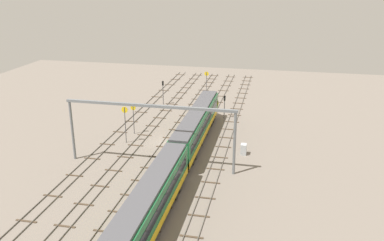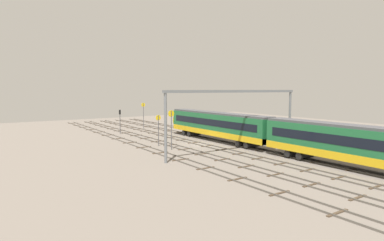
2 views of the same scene
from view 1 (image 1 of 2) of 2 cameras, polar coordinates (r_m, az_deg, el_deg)
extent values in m
plane|color=slate|center=(63.12, -3.52, -3.10)|extent=(111.46, 111.46, 0.00)
cube|color=#59544C|center=(61.38, 5.07, -3.74)|extent=(95.46, 0.07, 0.16)
cube|color=#59544C|center=(61.55, 3.74, -3.64)|extent=(95.46, 0.07, 0.16)
cube|color=#473828|center=(41.67, -0.09, -16.02)|extent=(0.24, 2.40, 0.08)
cube|color=#473828|center=(44.77, 0.96, -13.23)|extent=(0.24, 2.40, 0.08)
cube|color=#473828|center=(47.97, 1.86, -10.81)|extent=(0.24, 2.40, 0.08)
cube|color=#473828|center=(51.25, 2.63, -8.69)|extent=(0.24, 2.40, 0.08)
cube|color=#473828|center=(54.61, 3.30, -6.83)|extent=(0.24, 2.40, 0.08)
cube|color=#473828|center=(58.02, 3.89, -5.19)|extent=(0.24, 2.40, 0.08)
cube|color=#473828|center=(61.48, 4.41, -3.72)|extent=(0.24, 2.40, 0.08)
cube|color=#473828|center=(64.98, 4.87, -2.42)|extent=(0.24, 2.40, 0.08)
cube|color=#473828|center=(68.51, 5.28, -1.25)|extent=(0.24, 2.40, 0.08)
cube|color=#473828|center=(72.07, 5.65, -0.19)|extent=(0.24, 2.40, 0.08)
cube|color=#473828|center=(75.66, 5.99, 0.77)|extent=(0.24, 2.40, 0.08)
cube|color=#473828|center=(79.27, 6.30, 1.64)|extent=(0.24, 2.40, 0.08)
cube|color=#473828|center=(82.90, 6.58, 2.43)|extent=(0.24, 2.40, 0.08)
cube|color=#473828|center=(86.54, 6.84, 3.16)|extent=(0.24, 2.40, 0.08)
cube|color=#473828|center=(90.20, 7.07, 3.83)|extent=(0.24, 2.40, 0.08)
cube|color=#473828|center=(93.87, 7.29, 4.44)|extent=(0.24, 2.40, 0.08)
cube|color=#473828|center=(97.56, 7.49, 5.01)|extent=(0.24, 2.40, 0.08)
cube|color=#473828|center=(101.25, 7.68, 5.54)|extent=(0.24, 2.40, 0.08)
cube|color=#473828|center=(104.95, 7.85, 6.03)|extent=(0.24, 2.40, 0.08)
cube|color=#59544C|center=(62.00, 1.04, -3.42)|extent=(95.46, 0.07, 0.16)
cube|color=#59544C|center=(62.26, -0.26, -3.31)|extent=(95.46, 0.07, 0.16)
cube|color=#473828|center=(42.78, -6.00, -15.08)|extent=(0.24, 2.40, 0.08)
cube|color=#473828|center=(46.41, -4.26, -11.99)|extent=(0.24, 2.40, 0.08)
cube|color=#473828|center=(50.19, -2.80, -9.35)|extent=(0.24, 2.40, 0.08)
cube|color=#473828|center=(54.08, -1.57, -7.08)|extent=(0.24, 2.40, 0.08)
cube|color=#473828|center=(58.07, -0.52, -5.11)|extent=(0.24, 2.40, 0.08)
cube|color=#473828|center=(62.14, 0.39, -3.40)|extent=(0.24, 2.40, 0.08)
cube|color=#473828|center=(66.27, 1.18, -1.90)|extent=(0.24, 2.40, 0.08)
cube|color=#473828|center=(70.45, 1.88, -0.57)|extent=(0.24, 2.40, 0.08)
cube|color=#473828|center=(74.67, 2.50, 0.60)|extent=(0.24, 2.40, 0.08)
cube|color=#473828|center=(78.93, 3.06, 1.65)|extent=(0.24, 2.40, 0.08)
cube|color=#473828|center=(83.22, 3.56, 2.59)|extent=(0.24, 2.40, 0.08)
cube|color=#473828|center=(87.53, 4.01, 3.44)|extent=(0.24, 2.40, 0.08)
cube|color=#473828|center=(91.87, 4.41, 4.21)|extent=(0.24, 2.40, 0.08)
cube|color=#473828|center=(96.23, 4.79, 4.91)|extent=(0.24, 2.40, 0.08)
cube|color=#473828|center=(100.60, 5.13, 5.54)|extent=(0.24, 2.40, 0.08)
cube|color=#473828|center=(104.99, 5.44, 6.13)|extent=(0.24, 2.40, 0.08)
cube|color=#59544C|center=(62.91, -2.89, -3.09)|extent=(95.46, 0.07, 0.16)
cube|color=#59544C|center=(63.27, -4.15, -2.98)|extent=(95.46, 0.07, 0.16)
cube|color=#473828|center=(43.32, -12.21, -14.98)|extent=(0.24, 2.40, 0.08)
cube|color=#473828|center=(46.11, -10.34, -12.52)|extent=(0.24, 2.40, 0.08)
cube|color=#473828|center=(49.02, -8.73, -10.33)|extent=(0.24, 2.40, 0.08)
cube|color=#473828|center=(52.02, -7.31, -8.39)|extent=(0.24, 2.40, 0.08)
cube|color=#473828|center=(55.11, -6.07, -6.66)|extent=(0.24, 2.40, 0.08)
cube|color=#473828|center=(58.26, -4.96, -5.10)|extent=(0.24, 2.40, 0.08)
cube|color=#473828|center=(61.48, -3.98, -3.71)|extent=(0.24, 2.40, 0.08)
cube|color=#473828|center=(64.74, -3.09, -2.46)|extent=(0.24, 2.40, 0.08)
cube|color=#473828|center=(68.04, -2.30, -1.33)|extent=(0.24, 2.40, 0.08)
cube|color=#473828|center=(71.38, -1.57, -0.30)|extent=(0.24, 2.40, 0.08)
cube|color=#473828|center=(74.75, -0.92, 0.64)|extent=(0.24, 2.40, 0.08)
cube|color=#473828|center=(78.14, -0.31, 1.49)|extent=(0.24, 2.40, 0.08)
cube|color=#473828|center=(81.57, 0.24, 2.28)|extent=(0.24, 2.40, 0.08)
cube|color=#473828|center=(85.01, 0.74, 2.99)|extent=(0.24, 2.40, 0.08)
cube|color=#473828|center=(88.47, 1.21, 3.66)|extent=(0.24, 2.40, 0.08)
cube|color=#473828|center=(91.94, 1.65, 4.27)|extent=(0.24, 2.40, 0.08)
cube|color=#473828|center=(95.43, 2.05, 4.84)|extent=(0.24, 2.40, 0.08)
cube|color=#473828|center=(98.94, 2.42, 5.37)|extent=(0.24, 2.40, 0.08)
cube|color=#473828|center=(102.45, 2.77, 5.86)|extent=(0.24, 2.40, 0.08)
cube|color=#473828|center=(105.98, 3.10, 6.32)|extent=(0.24, 2.40, 0.08)
cube|color=#59544C|center=(64.11, -6.69, -2.76)|extent=(95.46, 0.07, 0.16)
cube|color=#59544C|center=(64.56, -7.90, -2.65)|extent=(95.46, 0.07, 0.16)
cube|color=#473828|center=(45.11, -17.47, -13.97)|extent=(0.24, 2.40, 0.08)
cube|color=#473828|center=(48.30, -14.97, -11.31)|extent=(0.24, 2.40, 0.08)
cube|color=#473828|center=(51.66, -12.83, -8.96)|extent=(0.24, 2.40, 0.08)
cube|color=#473828|center=(55.16, -10.98, -6.90)|extent=(0.24, 2.40, 0.08)
cube|color=#473828|center=(58.77, -9.36, -5.08)|extent=(0.24, 2.40, 0.08)
cube|color=#473828|center=(62.47, -7.94, -3.47)|extent=(0.24, 2.40, 0.08)
cube|color=#473828|center=(66.25, -6.69, -2.04)|extent=(0.24, 2.40, 0.08)
cube|color=#473828|center=(70.09, -5.58, -0.77)|extent=(0.24, 2.40, 0.08)
cube|color=#473828|center=(73.99, -4.58, 0.37)|extent=(0.24, 2.40, 0.08)
cube|color=#473828|center=(77.93, -3.68, 1.40)|extent=(0.24, 2.40, 0.08)
cube|color=#473828|center=(81.92, -2.87, 2.33)|extent=(0.24, 2.40, 0.08)
cube|color=#473828|center=(85.94, -2.13, 3.17)|extent=(0.24, 2.40, 0.08)
cube|color=#473828|center=(89.98, -1.46, 3.93)|extent=(0.24, 2.40, 0.08)
cube|color=#473828|center=(94.06, -0.84, 4.63)|extent=(0.24, 2.40, 0.08)
cube|color=#473828|center=(98.16, -0.28, 5.27)|extent=(0.24, 2.40, 0.08)
cube|color=#473828|center=(102.27, 0.24, 5.86)|extent=(0.24, 2.40, 0.08)
cube|color=#473828|center=(106.41, 0.72, 6.40)|extent=(0.24, 2.40, 0.08)
cube|color=#59544C|center=(65.58, -10.34, -2.43)|extent=(95.46, 0.07, 0.16)
cube|color=#59544C|center=(66.12, -11.49, -2.32)|extent=(95.46, 0.07, 0.16)
cube|color=#473828|center=(47.25, -22.24, -12.95)|extent=(0.24, 2.40, 0.08)
cube|color=#473828|center=(51.01, -18.97, -9.99)|extent=(0.24, 2.40, 0.08)
cube|color=#473828|center=(55.03, -16.20, -7.43)|extent=(0.24, 2.40, 0.08)
cube|color=#473828|center=(59.24, -13.84, -5.20)|extent=(0.24, 2.40, 0.08)
cube|color=#473828|center=(63.62, -11.82, -3.28)|extent=(0.24, 2.40, 0.08)
cube|color=#473828|center=(68.13, -10.07, -1.60)|extent=(0.24, 2.40, 0.08)
cube|color=#473828|center=(72.75, -8.54, -0.13)|extent=(0.24, 2.40, 0.08)
cube|color=#473828|center=(77.46, -7.19, 1.17)|extent=(0.24, 2.40, 0.08)
cube|color=#473828|center=(82.24, -6.00, 2.31)|extent=(0.24, 2.40, 0.08)
cube|color=#473828|center=(87.08, -4.94, 3.33)|extent=(0.24, 2.40, 0.08)
cube|color=#473828|center=(91.97, -3.99, 4.24)|extent=(0.24, 2.40, 0.08)
cube|color=#473828|center=(96.90, -3.13, 5.05)|extent=(0.24, 2.40, 0.08)
cube|color=#473828|center=(101.87, -2.36, 5.78)|extent=(0.24, 2.40, 0.08)
cube|color=#473828|center=(106.88, -1.65, 6.45)|extent=(0.24, 2.40, 0.08)
cube|color=#1E6638|center=(62.39, 0.66, -0.52)|extent=(24.00, 2.90, 3.60)
cube|color=gold|center=(62.87, 0.65, -1.68)|extent=(24.00, 2.94, 0.90)
cube|color=#4C4C51|center=(61.75, 0.66, 1.18)|extent=(24.00, 2.50, 0.30)
cube|color=black|center=(61.99, 1.98, -0.24)|extent=(22.00, 0.04, 1.10)
cube|color=black|center=(62.53, -0.65, -0.05)|extent=(22.00, 0.04, 1.10)
cylinder|color=black|center=(55.52, -1.11, -5.68)|extent=(0.90, 2.70, 0.90)
cylinder|color=black|center=(57.11, -0.70, -4.93)|extent=(0.90, 2.70, 0.90)
cylinder|color=black|center=(69.42, 1.76, -0.38)|extent=(0.90, 2.70, 0.90)
cylinder|color=black|center=(71.09, 2.02, 0.10)|extent=(0.90, 2.70, 0.90)
cube|color=#1E6638|center=(40.72, -6.43, -12.33)|extent=(24.00, 2.90, 3.60)
cube|color=gold|center=(41.45, -6.36, -13.91)|extent=(24.00, 2.94, 0.90)
cube|color=#4C4C51|center=(39.73, -6.54, -9.94)|extent=(24.00, 2.50, 0.30)
cube|color=black|center=(40.10, -4.43, -12.07)|extent=(22.00, 0.04, 1.10)
cube|color=black|center=(40.93, -8.43, -11.53)|extent=(22.00, 0.04, 1.10)
cylinder|color=black|center=(47.42, -3.74, -10.44)|extent=(0.90, 2.70, 0.90)
cylinder|color=black|center=(48.92, -3.17, -9.41)|extent=(0.90, 2.70, 0.90)
cone|color=gold|center=(74.40, 2.61, 2.66)|extent=(1.60, 3.24, 3.24)
cylinder|color=slate|center=(51.90, 5.99, -3.31)|extent=(0.36, 0.36, 8.41)
cylinder|color=slate|center=(58.34, -16.45, -1.41)|extent=(0.36, 0.36, 8.41)
cube|color=slate|center=(52.60, -6.07, 2.08)|extent=(0.40, 23.02, 0.35)
cylinder|color=#4C4C51|center=(84.76, 2.03, 4.94)|extent=(0.12, 0.12, 5.79)
cylinder|color=yellow|center=(84.20, 2.06, 6.58)|extent=(0.05, 0.90, 0.90)
cube|color=black|center=(84.23, 2.06, 6.59)|extent=(0.02, 0.41, 0.12)
cylinder|color=#4C4C51|center=(66.35, -8.20, 0.11)|extent=(0.12, 0.12, 4.82)
cylinder|color=yellow|center=(65.75, -8.27, 1.79)|extent=(0.05, 0.85, 0.85)
cube|color=black|center=(65.77, -8.26, 1.80)|extent=(0.02, 0.38, 0.12)
cylinder|color=#4C4C51|center=(62.78, -9.35, -0.63)|extent=(0.12, 0.12, 5.77)
cylinder|color=yellow|center=(62.02, -9.46, 1.50)|extent=(0.05, 0.98, 0.98)
cube|color=black|center=(62.05, -9.45, 1.51)|extent=(0.02, 0.44, 0.12)
cylinder|color=#4C4C51|center=(73.30, 4.56, 1.54)|extent=(0.14, 0.14, 3.37)
cube|color=black|center=(72.67, 4.61, 3.14)|extent=(0.20, 0.32, 0.90)
sphere|color=green|center=(72.72, 4.62, 3.32)|extent=(0.20, 0.20, 0.20)
sphere|color=#262626|center=(72.83, 4.61, 3.02)|extent=(0.20, 0.20, 0.20)
cylinder|color=#4C4C51|center=(81.44, -4.08, 3.61)|extent=(0.14, 0.14, 3.91)
cube|color=black|center=(80.82, -4.12, 5.25)|extent=(0.20, 0.32, 0.90)
sphere|color=yellow|center=(80.87, -4.10, 5.40)|extent=(0.20, 0.20, 0.20)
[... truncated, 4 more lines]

